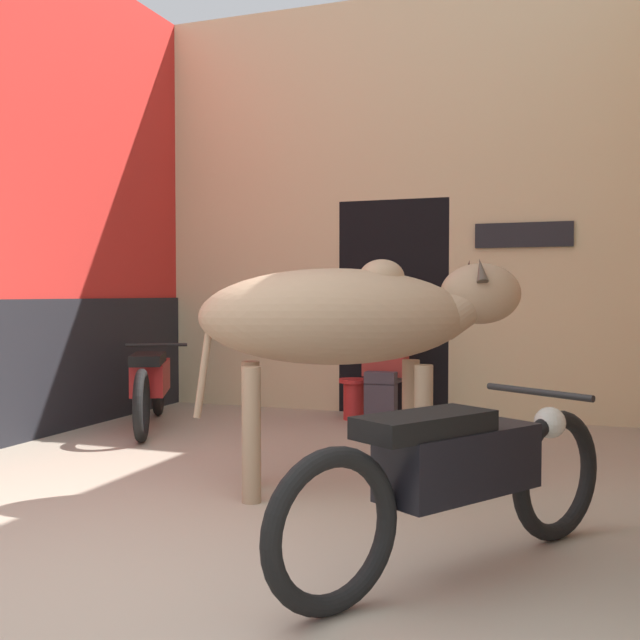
{
  "coord_description": "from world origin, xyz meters",
  "views": [
    {
      "loc": [
        1.82,
        -2.5,
        1.19
      ],
      "look_at": [
        0.16,
        2.1,
        1.02
      ],
      "focal_mm": 42.0,
      "sensor_mm": 36.0,
      "label": 1
    }
  ],
  "objects_px": {
    "motorcycle_near": "(459,473)",
    "plastic_stool": "(354,398)",
    "motorcycle_far": "(151,382)",
    "shopkeeper_seated": "(384,355)",
    "cow": "(352,320)"
  },
  "relations": [
    {
      "from": "motorcycle_near",
      "to": "plastic_stool",
      "type": "xyz_separation_m",
      "value": [
        -1.58,
        3.57,
        -0.22
      ]
    },
    {
      "from": "motorcycle_far",
      "to": "shopkeeper_seated",
      "type": "distance_m",
      "value": 2.12
    },
    {
      "from": "cow",
      "to": "motorcycle_far",
      "type": "distance_m",
      "value": 2.82
    },
    {
      "from": "cow",
      "to": "motorcycle_near",
      "type": "relative_size",
      "value": 1.12
    },
    {
      "from": "cow",
      "to": "motorcycle_near",
      "type": "height_order",
      "value": "cow"
    },
    {
      "from": "cow",
      "to": "motorcycle_near",
      "type": "xyz_separation_m",
      "value": [
        0.82,
        -1.09,
        -0.61
      ]
    },
    {
      "from": "motorcycle_near",
      "to": "cow",
      "type": "bearing_deg",
      "value": 126.93
    },
    {
      "from": "plastic_stool",
      "to": "cow",
      "type": "bearing_deg",
      "value": -73.04
    },
    {
      "from": "cow",
      "to": "shopkeeper_seated",
      "type": "height_order",
      "value": "cow"
    },
    {
      "from": "shopkeeper_seated",
      "to": "motorcycle_near",
      "type": "bearing_deg",
      "value": -70.1
    },
    {
      "from": "motorcycle_near",
      "to": "plastic_stool",
      "type": "distance_m",
      "value": 3.91
    },
    {
      "from": "motorcycle_far",
      "to": "motorcycle_near",
      "type": "bearing_deg",
      "value": -38.93
    },
    {
      "from": "cow",
      "to": "motorcycle_far",
      "type": "height_order",
      "value": "cow"
    },
    {
      "from": "plastic_stool",
      "to": "motorcycle_near",
      "type": "bearing_deg",
      "value": -66.18
    },
    {
      "from": "shopkeeper_seated",
      "to": "plastic_stool",
      "type": "bearing_deg",
      "value": 157.33
    }
  ]
}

